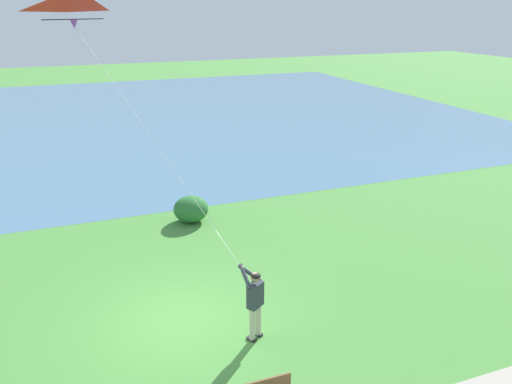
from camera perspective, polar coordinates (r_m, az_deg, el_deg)
name	(u,v)px	position (r m, az deg, el deg)	size (l,w,h in m)	color
ground_plane	(182,320)	(13.28, -8.25, -13.86)	(120.00, 120.00, 0.00)	#4C8E3D
lake_water	(155,115)	(37.22, -11.19, 8.35)	(36.00, 44.00, 0.01)	teal
person_kite_flyer	(254,299)	(11.97, -0.17, -11.79)	(0.62, 0.54, 1.83)	#232328
flying_kite	(79,12)	(13.75, -19.04, 18.37)	(4.59, 3.62, 5.82)	red
lakeside_shrub	(191,209)	(18.54, -7.23, -1.89)	(1.19, 1.24, 0.95)	#2D7033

